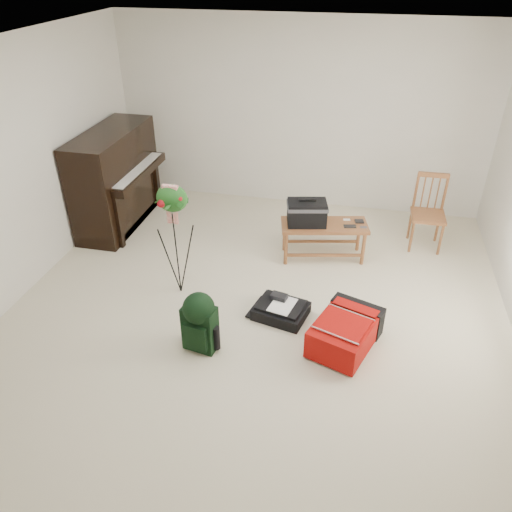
% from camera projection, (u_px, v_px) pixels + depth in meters
% --- Properties ---
extents(floor, '(5.00, 5.50, 0.01)m').
position_uv_depth(floor, '(254.00, 317.00, 5.02)').
color(floor, beige).
rests_on(floor, ground).
extents(ceiling, '(5.00, 5.50, 0.01)m').
position_uv_depth(ceiling, '(254.00, 54.00, 3.70)').
color(ceiling, white).
rests_on(ceiling, wall_back).
extents(wall_back, '(5.00, 0.04, 2.50)m').
position_uv_depth(wall_back, '(300.00, 116.00, 6.63)').
color(wall_back, beige).
rests_on(wall_back, floor).
extents(wall_left, '(0.04, 5.50, 2.50)m').
position_uv_depth(wall_left, '(2.00, 181.00, 4.82)').
color(wall_left, beige).
rests_on(wall_left, floor).
extents(piano, '(0.71, 1.50, 1.25)m').
position_uv_depth(piano, '(117.00, 181.00, 6.43)').
color(piano, black).
rests_on(piano, floor).
extents(bench, '(1.06, 0.60, 0.77)m').
position_uv_depth(bench, '(313.00, 215.00, 5.74)').
color(bench, '#975931').
rests_on(bench, floor).
extents(dining_chair, '(0.40, 0.40, 0.91)m').
position_uv_depth(dining_chair, '(428.00, 213.00, 6.00)').
color(dining_chair, '#975931').
rests_on(dining_chair, floor).
extents(red_suitcase, '(0.69, 0.85, 0.31)m').
position_uv_depth(red_suitcase, '(345.00, 328.00, 4.63)').
color(red_suitcase, '#A60F07').
rests_on(red_suitcase, floor).
extents(black_duffel, '(0.58, 0.50, 0.21)m').
position_uv_depth(black_duffel, '(281.00, 310.00, 5.00)').
color(black_duffel, black).
rests_on(black_duffel, floor).
extents(green_backpack, '(0.33, 0.30, 0.60)m').
position_uv_depth(green_backpack, '(199.00, 319.00, 4.48)').
color(green_backpack, black).
rests_on(green_backpack, floor).
extents(flower_stand, '(0.42, 0.42, 1.28)m').
position_uv_depth(flower_stand, '(176.00, 241.00, 5.07)').
color(flower_stand, black).
rests_on(flower_stand, floor).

